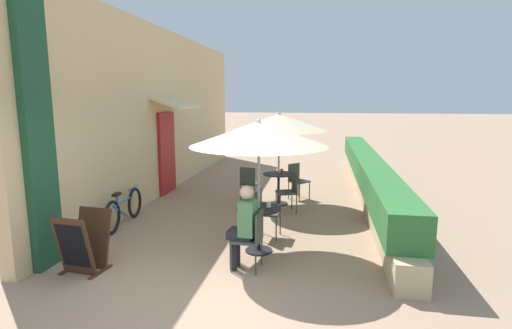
{
  "coord_description": "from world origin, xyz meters",
  "views": [
    {
      "loc": [
        1.6,
        -4.43,
        2.48
      ],
      "look_at": [
        0.15,
        4.21,
        1.0
      ],
      "focal_mm": 28.0,
      "sensor_mm": 36.0,
      "label": 1
    }
  ],
  "objects_px": {
    "coffee_cup_near": "(269,204)",
    "cafe_chair_mid_back": "(290,189)",
    "patio_table_near": "(259,221)",
    "patio_table_mid": "(279,183)",
    "patio_umbrella_mid": "(279,122)",
    "cafe_chair_mid_right": "(249,181)",
    "cafe_chair_near_left": "(252,236)",
    "bicycle_leaning": "(124,209)",
    "cafe_chair_mid_left": "(297,178)",
    "patio_umbrella_near": "(259,134)",
    "cafe_chair_near_right": "(264,209)",
    "seated_patron_near_left": "(244,224)",
    "coffee_cup_mid": "(282,171)",
    "menu_board": "(84,242)"
  },
  "relations": [
    {
      "from": "coffee_cup_near",
      "to": "cafe_chair_mid_back",
      "type": "relative_size",
      "value": 0.1
    },
    {
      "from": "patio_table_near",
      "to": "patio_table_mid",
      "type": "bearing_deg",
      "value": 90.1
    },
    {
      "from": "cafe_chair_mid_back",
      "to": "patio_umbrella_mid",
      "type": "bearing_deg",
      "value": 6.21
    },
    {
      "from": "patio_table_near",
      "to": "cafe_chair_mid_right",
      "type": "relative_size",
      "value": 0.84
    },
    {
      "from": "cafe_chair_near_left",
      "to": "bicycle_leaning",
      "type": "bearing_deg",
      "value": 65.55
    },
    {
      "from": "cafe_chair_mid_left",
      "to": "bicycle_leaning",
      "type": "height_order",
      "value": "cafe_chair_mid_left"
    },
    {
      "from": "bicycle_leaning",
      "to": "patio_umbrella_near",
      "type": "bearing_deg",
      "value": -21.54
    },
    {
      "from": "cafe_chair_near_left",
      "to": "cafe_chair_near_right",
      "type": "bearing_deg",
      "value": 6.21
    },
    {
      "from": "patio_umbrella_mid",
      "to": "cafe_chair_mid_back",
      "type": "height_order",
      "value": "patio_umbrella_mid"
    },
    {
      "from": "patio_table_near",
      "to": "cafe_chair_mid_left",
      "type": "height_order",
      "value": "cafe_chair_mid_left"
    },
    {
      "from": "cafe_chair_near_left",
      "to": "patio_umbrella_mid",
      "type": "xyz_separation_m",
      "value": [
        -0.02,
        3.65,
        1.4
      ]
    },
    {
      "from": "cafe_chair_near_left",
      "to": "patio_umbrella_mid",
      "type": "distance_m",
      "value": 3.91
    },
    {
      "from": "cafe_chair_near_left",
      "to": "cafe_chair_mid_left",
      "type": "distance_m",
      "value": 4.26
    },
    {
      "from": "cafe_chair_mid_left",
      "to": "cafe_chair_mid_right",
      "type": "relative_size",
      "value": 1.0
    },
    {
      "from": "cafe_chair_near_right",
      "to": "coffee_cup_near",
      "type": "bearing_deg",
      "value": 19.67
    },
    {
      "from": "coffee_cup_near",
      "to": "cafe_chair_mid_right",
      "type": "distance_m",
      "value": 3.07
    },
    {
      "from": "cafe_chair_mid_right",
      "to": "bicycle_leaning",
      "type": "distance_m",
      "value": 2.97
    },
    {
      "from": "patio_umbrella_mid",
      "to": "cafe_chair_mid_right",
      "type": "relative_size",
      "value": 2.5
    },
    {
      "from": "cafe_chair_near_left",
      "to": "seated_patron_near_left",
      "type": "xyz_separation_m",
      "value": [
        -0.11,
        0.01,
        0.17
      ]
    },
    {
      "from": "seated_patron_near_left",
      "to": "coffee_cup_mid",
      "type": "height_order",
      "value": "seated_patron_near_left"
    },
    {
      "from": "patio_umbrella_near",
      "to": "cafe_chair_near_left",
      "type": "xyz_separation_m",
      "value": [
        0.01,
        -0.71,
        -1.4
      ]
    },
    {
      "from": "cafe_chair_near_left",
      "to": "cafe_chair_near_right",
      "type": "distance_m",
      "value": 1.41
    },
    {
      "from": "menu_board",
      "to": "cafe_chair_mid_right",
      "type": "bearing_deg",
      "value": 75.01
    },
    {
      "from": "cafe_chair_mid_right",
      "to": "bicycle_leaning",
      "type": "relative_size",
      "value": 0.52
    },
    {
      "from": "patio_umbrella_mid",
      "to": "cafe_chair_mid_right",
      "type": "distance_m",
      "value": 1.57
    },
    {
      "from": "patio_umbrella_near",
      "to": "cafe_chair_mid_right",
      "type": "xyz_separation_m",
      "value": [
        -0.71,
        2.99,
        -1.4
      ]
    },
    {
      "from": "patio_table_mid",
      "to": "bicycle_leaning",
      "type": "bearing_deg",
      "value": -144.08
    },
    {
      "from": "seated_patron_near_left",
      "to": "menu_board",
      "type": "height_order",
      "value": "seated_patron_near_left"
    },
    {
      "from": "coffee_cup_near",
      "to": "coffee_cup_mid",
      "type": "height_order",
      "value": "same"
    },
    {
      "from": "bicycle_leaning",
      "to": "cafe_chair_near_right",
      "type": "bearing_deg",
      "value": -7.8
    },
    {
      "from": "patio_table_near",
      "to": "menu_board",
      "type": "relative_size",
      "value": 0.84
    },
    {
      "from": "patio_table_near",
      "to": "menu_board",
      "type": "distance_m",
      "value": 2.62
    },
    {
      "from": "patio_table_mid",
      "to": "menu_board",
      "type": "distance_m",
      "value": 4.72
    },
    {
      "from": "seated_patron_near_left",
      "to": "coffee_cup_near",
      "type": "relative_size",
      "value": 13.89
    },
    {
      "from": "seated_patron_near_left",
      "to": "cafe_chair_mid_right",
      "type": "distance_m",
      "value": 3.74
    },
    {
      "from": "bicycle_leaning",
      "to": "cafe_chair_mid_back",
      "type": "bearing_deg",
      "value": 20.48
    },
    {
      "from": "seated_patron_near_left",
      "to": "patio_umbrella_mid",
      "type": "relative_size",
      "value": 0.58
    },
    {
      "from": "patio_umbrella_mid",
      "to": "patio_table_near",
      "type": "bearing_deg",
      "value": -89.9
    },
    {
      "from": "cafe_chair_mid_back",
      "to": "cafe_chair_near_right",
      "type": "bearing_deg",
      "value": 148.48
    },
    {
      "from": "coffee_cup_near",
      "to": "coffee_cup_mid",
      "type": "bearing_deg",
      "value": 91.86
    },
    {
      "from": "coffee_cup_near",
      "to": "patio_table_near",
      "type": "bearing_deg",
      "value": -158.77
    },
    {
      "from": "patio_table_near",
      "to": "coffee_cup_near",
      "type": "xyz_separation_m",
      "value": [
        0.15,
        0.06,
        0.26
      ]
    },
    {
      "from": "patio_umbrella_near",
      "to": "cafe_chair_mid_left",
      "type": "bearing_deg",
      "value": 83.77
    },
    {
      "from": "patio_umbrella_mid",
      "to": "bicycle_leaning",
      "type": "relative_size",
      "value": 1.31
    },
    {
      "from": "patio_table_mid",
      "to": "cafe_chair_mid_right",
      "type": "height_order",
      "value": "cafe_chair_mid_right"
    },
    {
      "from": "cafe_chair_near_right",
      "to": "bicycle_leaning",
      "type": "relative_size",
      "value": 0.52
    },
    {
      "from": "cafe_chair_near_right",
      "to": "patio_umbrella_mid",
      "type": "bearing_deg",
      "value": -174.96
    },
    {
      "from": "patio_table_mid",
      "to": "cafe_chair_mid_right",
      "type": "xyz_separation_m",
      "value": [
        -0.71,
        0.04,
        0.0
      ]
    },
    {
      "from": "bicycle_leaning",
      "to": "cafe_chair_mid_left",
      "type": "bearing_deg",
      "value": 35.62
    },
    {
      "from": "bicycle_leaning",
      "to": "patio_table_mid",
      "type": "bearing_deg",
      "value": 32.2
    }
  ]
}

